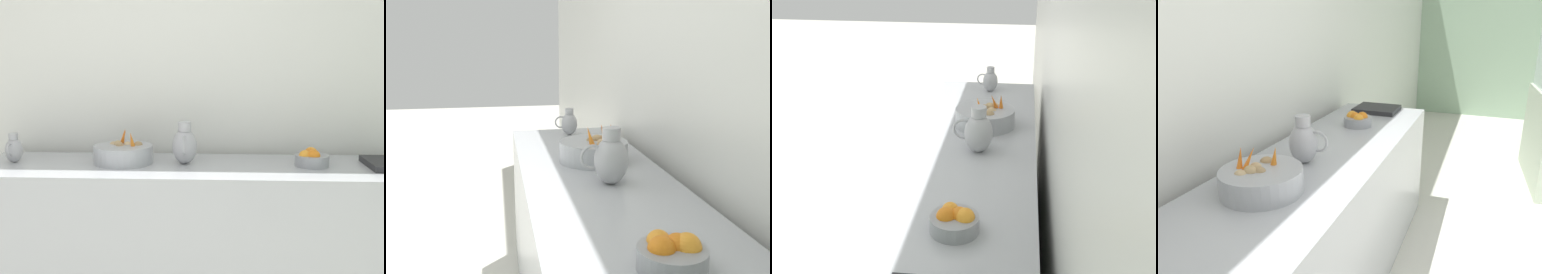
% 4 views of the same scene
% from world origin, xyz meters
% --- Properties ---
extents(tile_wall_left, '(0.10, 9.48, 3.00)m').
position_xyz_m(tile_wall_left, '(-1.95, 0.77, 1.50)').
color(tile_wall_left, silver).
rests_on(tile_wall_left, ground_plane).
extents(prep_counter, '(0.69, 2.65, 0.90)m').
position_xyz_m(prep_counter, '(-1.50, 0.27, 0.45)').
color(prep_counter, '#ADAFB5').
rests_on(prep_counter, ground_plane).
extents(vegetable_colander, '(0.36, 0.36, 0.20)m').
position_xyz_m(vegetable_colander, '(-1.54, -0.19, 0.96)').
color(vegetable_colander, '#9EA0A5').
rests_on(vegetable_colander, prep_counter).
extents(orange_bowl, '(0.20, 0.20, 0.10)m').
position_xyz_m(orange_bowl, '(-1.51, 0.93, 0.95)').
color(orange_bowl, gray).
rests_on(orange_bowl, prep_counter).
extents(metal_pitcher_tall, '(0.21, 0.15, 0.25)m').
position_xyz_m(metal_pitcher_tall, '(-1.53, 0.18, 1.02)').
color(metal_pitcher_tall, '#A3A3A8').
rests_on(metal_pitcher_tall, prep_counter).
extents(counter_sink_basin, '(0.34, 0.30, 0.04)m').
position_xyz_m(counter_sink_basin, '(-1.51, 1.40, 0.92)').
color(counter_sink_basin, '#232326').
rests_on(counter_sink_basin, prep_counter).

